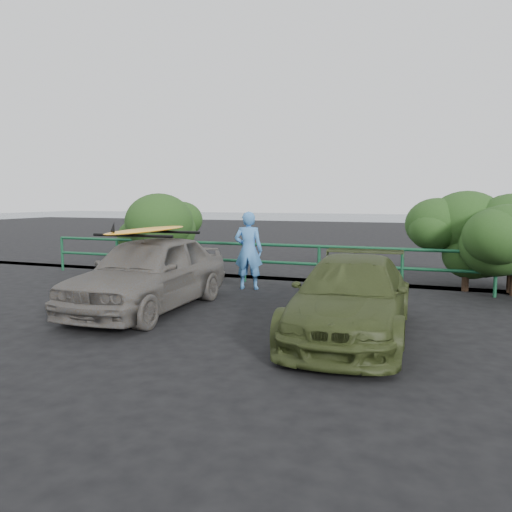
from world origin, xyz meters
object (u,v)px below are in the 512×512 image
at_px(man, 248,250).
at_px(surfboard, 148,230).
at_px(sedan, 149,272).
at_px(guardrail, 281,264).
at_px(olive_vehicle, 351,297).

distance_m(man, surfboard, 3.02).
bearing_deg(sedan, man, 68.37).
distance_m(guardrail, sedan, 4.04).
relative_size(guardrail, olive_vehicle, 3.27).
bearing_deg(surfboard, sedan, 0.00).
height_order(guardrail, olive_vehicle, olive_vehicle).
xyz_separation_m(sedan, olive_vehicle, (4.06, -0.52, -0.12)).
height_order(guardrail, sedan, sedan).
distance_m(guardrail, olive_vehicle, 4.95).
relative_size(sedan, surfboard, 1.56).
height_order(man, surfboard, man).
relative_size(olive_vehicle, surfboard, 1.54).
bearing_deg(surfboard, olive_vehicle, -8.84).
height_order(guardrail, man, man).
xyz_separation_m(guardrail, surfboard, (-1.53, -3.74, 1.06)).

